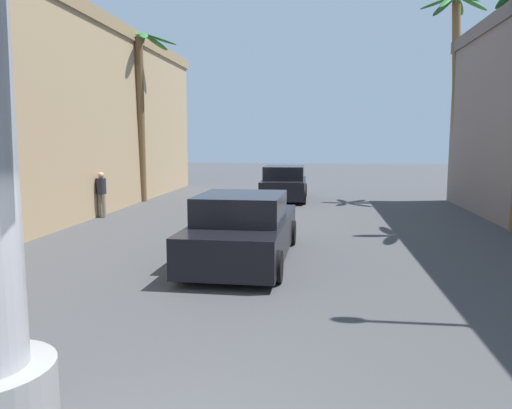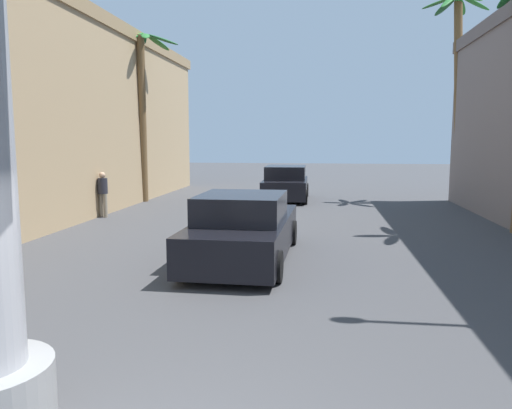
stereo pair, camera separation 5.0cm
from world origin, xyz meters
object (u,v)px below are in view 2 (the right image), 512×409
Objects in this scene: car_far at (286,184)px; palm_tree_far_right at (458,77)px; car_lead at (244,230)px; pedestrian_far_left at (103,191)px; palm_tree_far_left at (143,96)px.

car_far is 0.49× the size of palm_tree_far_right.
palm_tree_far_right is at bearing 57.91° from car_lead.
pedestrian_far_left is at bearing -135.10° from car_far.
car_lead is at bearing -90.58° from car_far.
car_lead is 0.71× the size of palm_tree_far_left.
car_far is 7.42m from palm_tree_far_left.
car_far is 0.59× the size of palm_tree_far_left.
palm_tree_far_right is (7.55, 12.03, 4.73)m from car_lead.
palm_tree_far_left is 5.80m from pedestrian_far_left.
palm_tree_far_right reaches higher than pedestrian_far_left.
palm_tree_far_right is at bearing 2.59° from car_far.
palm_tree_far_left reaches higher than pedestrian_far_left.
palm_tree_far_right is 1.21× the size of palm_tree_far_left.
car_lead and car_far have the same top height.
car_far is 8.79m from palm_tree_far_right.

